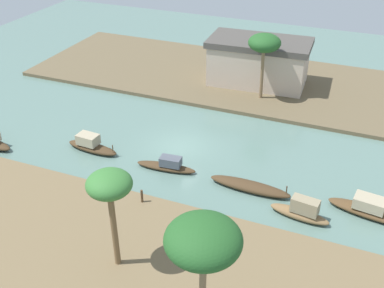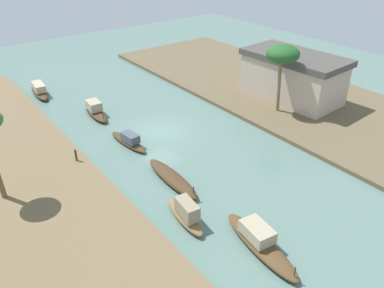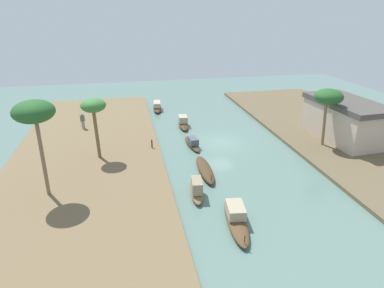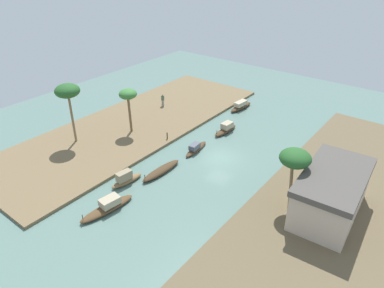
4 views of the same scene
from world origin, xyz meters
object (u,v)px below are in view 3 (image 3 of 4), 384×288
object	(u,v)px
person_on_near_bank	(83,122)
mooring_post	(152,144)
sampan_with_red_awning	(183,123)
palm_tree_right_tall	(329,97)
palm_tree_left_far	(34,113)
sampan_upstream_small	(205,169)
sampan_midstream	(236,218)
sampan_near_left_bank	(197,189)
palm_tree_left_near	(94,107)
riverside_building	(345,119)
sampan_with_tall_canopy	(192,143)
sampan_open_hull	(157,107)

from	to	relation	value
person_on_near_bank	mooring_post	distance (m)	9.81
sampan_with_red_awning	palm_tree_right_tall	distance (m)	15.56
palm_tree_left_far	palm_tree_right_tall	distance (m)	24.54
sampan_upstream_small	person_on_near_bank	distance (m)	16.37
sampan_midstream	person_on_near_bank	world-z (taller)	person_on_near_bank
sampan_near_left_bank	palm_tree_left_near	bearing A→B (deg)	-129.38
sampan_near_left_bank	sampan_with_red_awning	bearing A→B (deg)	-179.52
mooring_post	palm_tree_right_tall	world-z (taller)	palm_tree_right_tall
palm_tree_left_far	sampan_with_red_awning	bearing A→B (deg)	136.85
palm_tree_left_near	riverside_building	size ratio (longest dim) A/B	0.60
palm_tree_left_far	palm_tree_right_tall	size ratio (longest dim) A/B	1.25
sampan_with_tall_canopy	sampan_near_left_bank	size ratio (longest dim) A/B	1.16
sampan_with_tall_canopy	riverside_building	world-z (taller)	riverside_building
sampan_with_tall_canopy	sampan_upstream_small	distance (m)	5.57
riverside_building	person_on_near_bank	bearing A→B (deg)	-111.24
sampan_with_tall_canopy	palm_tree_left_near	bearing A→B (deg)	-86.63
sampan_with_tall_canopy	palm_tree_right_tall	distance (m)	13.37
palm_tree_left_near	palm_tree_right_tall	world-z (taller)	palm_tree_right_tall
sampan_near_left_bank	sampan_with_tall_canopy	bearing A→B (deg)	177.18
sampan_midstream	palm_tree_left_near	bearing A→B (deg)	-134.24
sampan_upstream_small	mooring_post	size ratio (longest dim) A/B	6.26
sampan_with_red_awning	sampan_open_hull	size ratio (longest dim) A/B	0.89
mooring_post	riverside_building	size ratio (longest dim) A/B	0.09
sampan_open_hull	palm_tree_left_far	bearing A→B (deg)	-21.06
palm_tree_right_tall	riverside_building	world-z (taller)	palm_tree_right_tall
sampan_with_red_awning	sampan_open_hull	xyz separation A→B (m)	(-7.20, -2.20, -0.01)
sampan_near_left_bank	riverside_building	bearing A→B (deg)	120.49
sampan_with_tall_canopy	palm_tree_left_near	size ratio (longest dim) A/B	0.76
sampan_upstream_small	riverside_building	bearing A→B (deg)	105.77
sampan_upstream_small	sampan_with_tall_canopy	bearing A→B (deg)	-179.42
sampan_with_red_awning	sampan_open_hull	bearing A→B (deg)	-159.29
sampan_with_red_awning	palm_tree_left_near	distance (m)	12.35
sampan_with_tall_canopy	sampan_upstream_small	xyz separation A→B (m)	(5.57, -0.11, -0.07)
sampan_with_red_awning	palm_tree_left_far	distance (m)	18.65
sampan_upstream_small	person_on_near_bank	world-z (taller)	person_on_near_bank
mooring_post	palm_tree_right_tall	bearing A→B (deg)	80.82
person_on_near_bank	palm_tree_left_far	bearing A→B (deg)	46.02
mooring_post	palm_tree_right_tall	size ratio (longest dim) A/B	0.15
sampan_near_left_bank	person_on_near_bank	size ratio (longest dim) A/B	2.02
palm_tree_left_near	mooring_post	bearing A→B (deg)	103.47
sampan_near_left_bank	palm_tree_right_tall	distance (m)	15.74
sampan_open_hull	sampan_with_tall_canopy	bearing A→B (deg)	14.01
sampan_midstream	sampan_near_left_bank	bearing A→B (deg)	-147.57
sampan_open_hull	sampan_midstream	xyz separation A→B (m)	(25.75, 2.17, -0.03)
sampan_midstream	palm_tree_left_far	world-z (taller)	palm_tree_left_far
sampan_with_red_awning	riverside_building	distance (m)	16.99
sampan_open_hull	sampan_with_tall_canopy	xyz separation A→B (m)	(13.09, 2.04, -0.09)
sampan_with_red_awning	riverside_building	world-z (taller)	riverside_building
sampan_open_hull	sampan_with_red_awning	bearing A→B (deg)	22.17
sampan_upstream_small	riverside_building	xyz separation A→B (m)	(-3.84, 15.35, 2.03)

